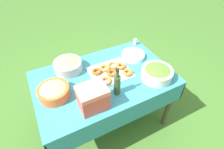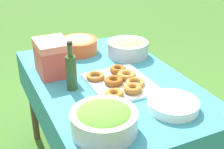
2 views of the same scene
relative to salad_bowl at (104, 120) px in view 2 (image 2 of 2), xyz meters
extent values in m
cube|color=teal|center=(0.45, -0.24, -0.08)|extent=(1.35, 0.86, 0.02)
cube|color=teal|center=(0.45, -0.66, -0.20)|extent=(1.35, 0.01, 0.22)
cube|color=teal|center=(0.45, 0.18, -0.20)|extent=(1.35, 0.01, 0.22)
cube|color=teal|center=(1.12, -0.24, -0.20)|extent=(0.01, 0.86, 0.22)
cylinder|color=#473828|center=(1.06, -0.61, -0.45)|extent=(0.05, 0.05, 0.72)
cylinder|color=#473828|center=(1.06, 0.13, -0.45)|extent=(0.05, 0.05, 0.72)
cylinder|color=silver|center=(0.00, 0.00, -0.01)|extent=(0.30, 0.30, 0.10)
ellipsoid|color=#51892D|center=(0.00, 0.00, 0.02)|extent=(0.26, 0.26, 0.07)
cylinder|color=#E05B28|center=(0.93, -0.22, -0.02)|extent=(0.27, 0.27, 0.10)
ellipsoid|color=tan|center=(0.93, -0.22, 0.02)|extent=(0.24, 0.24, 0.07)
cube|color=silver|center=(0.37, -0.27, -0.06)|extent=(0.40, 0.34, 0.02)
torus|color=#A36628|center=(0.24, -0.28, -0.03)|extent=(0.15, 0.15, 0.04)
torus|color=brown|center=(0.37, -0.22, -0.03)|extent=(0.15, 0.15, 0.03)
torus|color=#B27533|center=(0.40, -0.32, -0.03)|extent=(0.15, 0.15, 0.03)
torus|color=brown|center=(0.49, -0.31, -0.03)|extent=(0.11, 0.11, 0.03)
torus|color=#A36628|center=(0.47, -0.15, -0.03)|extent=(0.11, 0.11, 0.03)
torus|color=#A36628|center=(0.23, -0.16, -0.03)|extent=(0.11, 0.11, 0.03)
torus|color=#B27533|center=(0.30, -0.33, -0.04)|extent=(0.15, 0.15, 0.02)
cylinder|color=white|center=(0.02, -0.39, -0.06)|extent=(0.26, 0.26, 0.01)
cylinder|color=white|center=(0.02, -0.39, -0.05)|extent=(0.26, 0.26, 0.01)
cylinder|color=white|center=(0.02, -0.39, -0.03)|extent=(0.26, 0.26, 0.01)
cylinder|color=white|center=(0.02, -0.39, -0.02)|extent=(0.26, 0.26, 0.01)
cylinder|color=#2D4723|center=(0.44, 0.00, 0.03)|extent=(0.06, 0.06, 0.20)
cylinder|color=#2D4723|center=(0.44, 0.00, 0.17)|extent=(0.03, 0.03, 0.07)
cylinder|color=black|center=(0.44, 0.00, 0.21)|extent=(0.03, 0.03, 0.02)
cylinder|color=#B2B7BC|center=(0.72, -0.50, -0.01)|extent=(0.28, 0.28, 0.10)
ellipsoid|color=tan|center=(0.72, -0.50, 0.02)|extent=(0.25, 0.25, 0.07)
cube|color=#E04C42|center=(0.68, 0.04, 0.02)|extent=(0.23, 0.18, 0.17)
cube|color=#FF7A70|center=(0.68, 0.04, 0.13)|extent=(0.23, 0.19, 0.04)
camera|label=1|loc=(0.95, 0.90, 1.12)|focal=28.00mm
camera|label=2|loc=(-1.04, 0.46, 0.79)|focal=50.00mm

